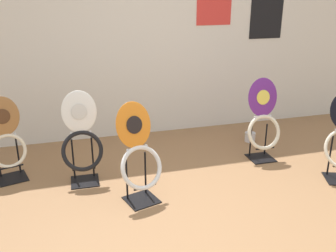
{
  "coord_description": "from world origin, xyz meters",
  "views": [
    {
      "loc": [
        -1.17,
        -2.47,
        1.86
      ],
      "look_at": [
        -0.18,
        0.95,
        0.55
      ],
      "focal_mm": 40.0,
      "sensor_mm": 36.0,
      "label": 1
    }
  ],
  "objects": [
    {
      "name": "toilet_seat_display_woodgrain",
      "position": [
        -1.77,
        1.32,
        0.42
      ],
      "size": [
        0.38,
        0.34,
        0.87
      ],
      "color": "black",
      "rests_on": "ground_plane"
    },
    {
      "name": "toilet_seat_display_purple_note",
      "position": [
        0.97,
        1.05,
        0.42
      ],
      "size": [
        0.4,
        0.28,
        0.94
      ],
      "color": "black",
      "rests_on": "ground_plane"
    },
    {
      "name": "toilet_seat_display_white_plain",
      "position": [
        -1.04,
        1.06,
        0.45
      ],
      "size": [
        0.41,
        0.31,
        0.93
      ],
      "color": "black",
      "rests_on": "ground_plane"
    },
    {
      "name": "wall_back",
      "position": [
        0.0,
        2.26,
        1.3
      ],
      "size": [
        8.0,
        0.07,
        2.6
      ],
      "color": "silver",
      "rests_on": "ground_plane"
    },
    {
      "name": "toilet_seat_display_orange_sun",
      "position": [
        -0.57,
        0.55,
        0.45
      ],
      "size": [
        0.45,
        0.4,
        0.92
      ],
      "color": "black",
      "rests_on": "ground_plane"
    },
    {
      "name": "paint_can",
      "position": [
        1.09,
        1.55,
        0.07
      ],
      "size": [
        0.14,
        0.14,
        0.12
      ],
      "color": "silver",
      "rests_on": "ground_plane"
    },
    {
      "name": "ground_plane",
      "position": [
        0.0,
        0.0,
        0.0
      ],
      "size": [
        14.0,
        14.0,
        0.0
      ],
      "primitive_type": "plane",
      "color": "#8E6642"
    }
  ]
}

